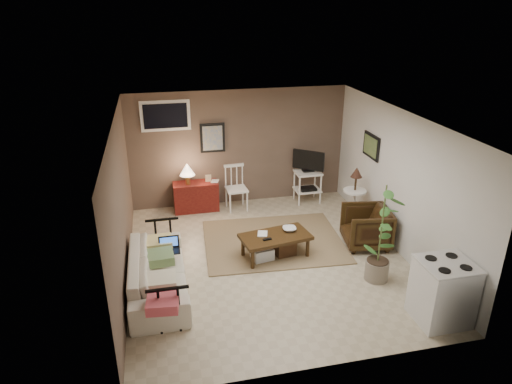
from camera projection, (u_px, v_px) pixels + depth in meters
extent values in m
plane|color=#C1B293|center=(268.00, 259.00, 7.65)|extent=(5.00, 5.00, 0.00)
cube|color=black|center=(213.00, 138.00, 9.20)|extent=(0.50, 0.03, 0.60)
cube|color=black|center=(371.00, 146.00, 8.45)|extent=(0.03, 0.60, 0.45)
cube|color=white|center=(165.00, 116.00, 8.82)|extent=(0.96, 0.03, 0.60)
cube|color=#997959|center=(273.00, 241.00, 8.21)|extent=(2.56, 2.10, 0.02)
cube|color=#39220F|center=(275.00, 237.00, 7.58)|extent=(1.23, 0.78, 0.06)
cylinder|color=#39220F|center=(253.00, 259.00, 7.30)|extent=(0.06, 0.06, 0.36)
cylinder|color=#39220F|center=(308.00, 248.00, 7.65)|extent=(0.06, 0.06, 0.36)
cylinder|color=#39220F|center=(243.00, 247.00, 7.68)|extent=(0.06, 0.06, 0.36)
cylinder|color=#39220F|center=(296.00, 236.00, 8.02)|extent=(0.06, 0.06, 0.36)
cube|color=black|center=(267.00, 239.00, 7.42)|extent=(0.15, 0.07, 0.02)
cube|color=#3F2416|center=(284.00, 248.00, 7.74)|extent=(0.38, 0.34, 0.25)
cube|color=silver|center=(262.00, 253.00, 7.60)|extent=(0.38, 0.34, 0.21)
imported|color=white|center=(157.00, 266.00, 6.70)|extent=(0.60, 2.06, 0.80)
cube|color=black|center=(170.00, 251.00, 6.98)|extent=(0.32, 0.22, 0.02)
cube|color=black|center=(169.00, 242.00, 7.04)|extent=(0.32, 0.02, 0.20)
cube|color=blue|center=(169.00, 242.00, 7.03)|extent=(0.27, 0.00, 0.16)
cube|color=maroon|center=(196.00, 196.00, 9.35)|extent=(0.90, 0.40, 0.60)
cylinder|color=#A5813F|center=(188.00, 180.00, 9.13)|extent=(0.10, 0.10, 0.20)
cone|color=#FFDCB7|center=(187.00, 169.00, 9.04)|extent=(0.30, 0.30, 0.24)
cube|color=tan|center=(208.00, 178.00, 9.28)|extent=(0.12, 0.02, 0.15)
cube|color=white|center=(236.00, 189.00, 9.35)|extent=(0.44, 0.44, 0.04)
cylinder|color=white|center=(230.00, 204.00, 9.23)|extent=(0.04, 0.04, 0.42)
cylinder|color=white|center=(247.00, 202.00, 9.32)|extent=(0.04, 0.04, 0.42)
cylinder|color=white|center=(226.00, 197.00, 9.55)|extent=(0.04, 0.04, 0.42)
cylinder|color=white|center=(243.00, 195.00, 9.64)|extent=(0.04, 0.04, 0.42)
cube|color=white|center=(234.00, 165.00, 9.34)|extent=(0.42, 0.07, 0.06)
cube|color=white|center=(308.00, 173.00, 9.61)|extent=(0.54, 0.44, 0.04)
cube|color=white|center=(307.00, 190.00, 9.76)|extent=(0.54, 0.44, 0.03)
cylinder|color=white|center=(299.00, 191.00, 9.52)|extent=(0.04, 0.04, 0.68)
cylinder|color=white|center=(321.00, 189.00, 9.61)|extent=(0.04, 0.04, 0.68)
cylinder|color=white|center=(294.00, 184.00, 9.85)|extent=(0.04, 0.04, 0.68)
cylinder|color=white|center=(315.00, 183.00, 9.95)|extent=(0.04, 0.04, 0.68)
cube|color=black|center=(308.00, 170.00, 9.59)|extent=(0.24, 0.14, 0.03)
cube|color=black|center=(308.00, 160.00, 9.50)|extent=(0.57, 0.46, 0.41)
cube|color=#D5AA53|center=(308.00, 160.00, 9.50)|extent=(0.47, 0.37, 0.33)
cube|color=black|center=(308.00, 190.00, 9.71)|extent=(0.34, 0.24, 0.10)
cylinder|color=white|center=(352.00, 222.00, 8.90)|extent=(0.30, 0.30, 0.03)
cylinder|color=white|center=(353.00, 207.00, 8.77)|extent=(0.06, 0.06, 0.65)
cylinder|color=white|center=(355.00, 191.00, 8.64)|extent=(0.43, 0.43, 0.03)
cylinder|color=#30210D|center=(356.00, 183.00, 8.57)|extent=(0.04, 0.04, 0.28)
cone|color=#392017|center=(357.00, 172.00, 8.49)|extent=(0.22, 0.22, 0.19)
imported|color=#30210D|center=(366.00, 225.00, 7.96)|extent=(0.82, 0.86, 0.78)
cylinder|color=gray|center=(377.00, 270.00, 7.05)|extent=(0.36, 0.36, 0.32)
cylinder|color=#4C602D|center=(382.00, 224.00, 6.75)|extent=(0.02, 0.02, 1.25)
cube|color=silver|center=(443.00, 293.00, 6.05)|extent=(0.67, 0.62, 0.86)
cube|color=silver|center=(448.00, 264.00, 5.88)|extent=(0.69, 0.64, 0.03)
cylinder|color=black|center=(445.00, 270.00, 5.71)|extent=(0.15, 0.15, 0.01)
cylinder|color=black|center=(466.00, 268.00, 5.77)|extent=(0.15, 0.15, 0.01)
cylinder|color=black|center=(431.00, 258.00, 5.98)|extent=(0.15, 0.15, 0.01)
cylinder|color=black|center=(452.00, 256.00, 6.04)|extent=(0.15, 0.15, 0.01)
imported|color=#39220F|center=(289.00, 224.00, 7.69)|extent=(0.23, 0.08, 0.23)
imported|color=#39220F|center=(258.00, 228.00, 7.56)|extent=(0.16, 0.06, 0.22)
imported|color=#39220F|center=(211.00, 177.00, 9.27)|extent=(0.14, 0.06, 0.20)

